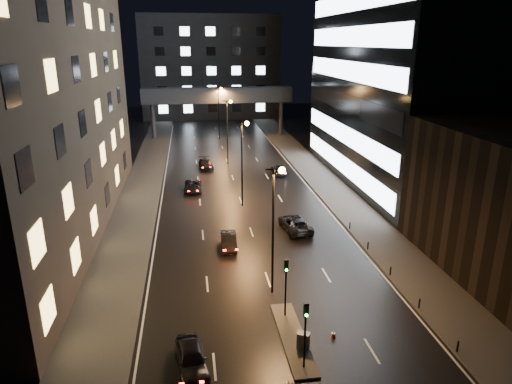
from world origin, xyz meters
TOP-DOWN VIEW (x-y plane):
  - ground at (0.00, 40.00)m, footprint 160.00×160.00m
  - sidewalk_left at (-12.50, 35.00)m, footprint 5.00×110.00m
  - sidewalk_right at (12.50, 35.00)m, footprint 5.00×110.00m
  - building_left at (-22.50, 24.00)m, footprint 15.00×48.00m
  - building_right_low at (20.00, 9.00)m, footprint 10.00×18.00m
  - building_right_glass at (25.00, 36.00)m, footprint 20.00×36.00m
  - building_far at (0.00, 98.00)m, footprint 34.00×14.00m
  - skybridge at (0.00, 70.00)m, footprint 30.00×3.00m
  - median_island at (0.30, 2.00)m, footprint 1.60×8.00m
  - traffic_signal_near at (0.30, 4.49)m, footprint 0.28×0.34m
  - traffic_signal_far at (0.30, -1.01)m, footprint 0.28×0.34m
  - bollard_row at (10.20, 6.50)m, footprint 0.12×25.12m
  - streetlight_near at (0.16, 8.00)m, footprint 1.45×0.50m
  - streetlight_mid_a at (0.16, 28.00)m, footprint 1.45×0.50m
  - streetlight_mid_b at (0.16, 48.00)m, footprint 1.45×0.50m
  - streetlight_far at (0.16, 68.00)m, footprint 1.45×0.50m
  - car_away_a at (-6.36, 0.04)m, footprint 2.29×4.49m
  - car_away_b at (-2.65, 16.67)m, footprint 1.59×4.17m
  - car_away_c at (-5.76, 34.48)m, footprint 2.35×4.85m
  - car_away_d at (-3.60, 45.69)m, footprint 2.37×4.98m
  - car_toward_a at (4.54, 19.77)m, footprint 3.04×5.63m
  - car_toward_b at (6.91, 40.83)m, footprint 2.21×4.79m
  - utility_cabinet at (0.70, 0.80)m, footprint 0.92×0.79m
  - cone_b at (3.00, 1.71)m, footprint 0.35×0.35m

SIDE VIEW (x-z plane):
  - ground at x=0.00m, z-range 0.00..0.00m
  - sidewalk_left at x=-12.50m, z-range 0.00..0.15m
  - sidewalk_right at x=12.50m, z-range 0.00..0.15m
  - median_island at x=0.30m, z-range 0.00..0.15m
  - cone_b at x=3.00m, z-range 0.00..0.51m
  - bollard_row at x=10.20m, z-range 0.00..0.90m
  - car_away_c at x=-5.76m, z-range 0.00..1.33m
  - car_toward_b at x=6.91m, z-range 0.00..1.36m
  - car_away_b at x=-2.65m, z-range 0.00..1.36m
  - utility_cabinet at x=0.70m, z-range 0.15..1.22m
  - car_away_d at x=-3.60m, z-range 0.00..1.40m
  - car_away_a at x=-6.36m, z-range 0.00..1.46m
  - car_toward_a at x=4.54m, z-range 0.00..1.50m
  - traffic_signal_near at x=0.30m, z-range 0.89..5.29m
  - traffic_signal_far at x=0.30m, z-range 0.89..5.29m
  - building_right_low at x=20.00m, z-range 0.00..12.00m
  - streetlight_near at x=0.16m, z-range 1.42..11.57m
  - streetlight_mid_a at x=0.16m, z-range 1.42..11.57m
  - streetlight_mid_b at x=0.16m, z-range 1.42..11.57m
  - streetlight_far at x=0.16m, z-range 1.42..11.57m
  - skybridge at x=0.00m, z-range 3.34..13.34m
  - building_far at x=0.00m, z-range 0.00..25.00m
  - building_left at x=-22.50m, z-range 0.00..40.00m
  - building_right_glass at x=25.00m, z-range 0.00..45.00m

